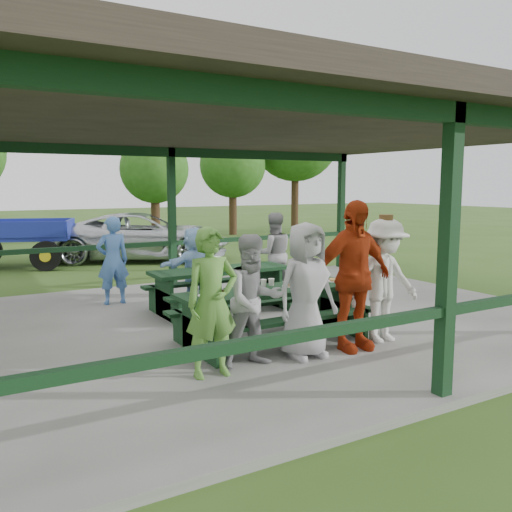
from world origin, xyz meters
TOP-DOWN VIEW (x-y plane):
  - ground at (0.00, 0.00)m, footprint 90.00×90.00m
  - concrete_slab at (0.00, 0.00)m, footprint 10.00×8.00m
  - pavilion_structure at (0.00, 0.00)m, footprint 10.60×8.60m
  - picnic_table_near at (-0.51, -1.20)m, footprint 2.70×1.39m
  - picnic_table_far at (-0.31, 0.80)m, footprint 2.43×1.39m
  - table_setting at (-0.68, -1.16)m, footprint 2.35×0.45m
  - contestant_green at (-1.85, -2.07)m, footprint 0.65×0.45m
  - contestant_grey_left at (-1.26, -2.01)m, footprint 0.81×0.65m
  - contestant_grey_mid at (-0.51, -2.04)m, footprint 0.86×0.57m
  - contestant_red at (0.21, -2.09)m, footprint 1.20×0.55m
  - contestant_white_fedora at (0.84, -2.02)m, footprint 1.16×0.72m
  - spectator_lblue at (-0.49, 1.52)m, footprint 1.39×0.81m
  - spectator_blue at (-1.76, 2.31)m, footprint 0.60×0.40m
  - spectator_grey at (1.23, 1.50)m, footprint 0.95×0.83m
  - pickup_truck at (0.87, 8.39)m, footprint 5.74×4.47m
  - farm_trailer at (-2.70, 8.74)m, footprint 4.08×2.59m
  - tree_mid at (3.10, 13.47)m, footprint 2.75×2.75m
  - tree_right at (7.21, 14.53)m, footprint 3.01×3.01m
  - tree_far_right at (10.68, 14.57)m, footprint 4.34×4.34m

SIDE VIEW (x-z plane):
  - ground at x=0.00m, z-range 0.00..0.00m
  - concrete_slab at x=0.00m, z-range 0.00..0.10m
  - picnic_table_far at x=-0.31m, z-range 0.19..0.94m
  - picnic_table_near at x=-0.51m, z-range 0.20..0.95m
  - farm_trailer at x=-2.70m, z-range -0.01..1.42m
  - pickup_truck at x=0.87m, z-range 0.00..1.45m
  - spectator_lblue at x=-0.49m, z-range 0.10..1.53m
  - table_setting at x=-0.68m, z-range 0.83..0.93m
  - contestant_grey_left at x=-1.26m, z-range 0.10..1.71m
  - spectator_blue at x=-1.76m, z-range 0.10..1.73m
  - spectator_grey at x=1.23m, z-range 0.10..1.75m
  - contestant_green at x=-1.85m, z-range 0.10..1.83m
  - contestant_grey_mid at x=-0.51m, z-range 0.10..1.83m
  - contestant_white_fedora at x=0.84m, z-range 0.08..1.86m
  - contestant_red at x=0.21m, z-range 0.10..2.10m
  - tree_mid at x=3.10m, z-range 0.75..5.04m
  - pavilion_structure at x=0.00m, z-range 1.55..4.79m
  - tree_right at x=7.21m, z-range 0.82..5.52m
  - tree_far_right at x=10.68m, z-range 1.21..7.99m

